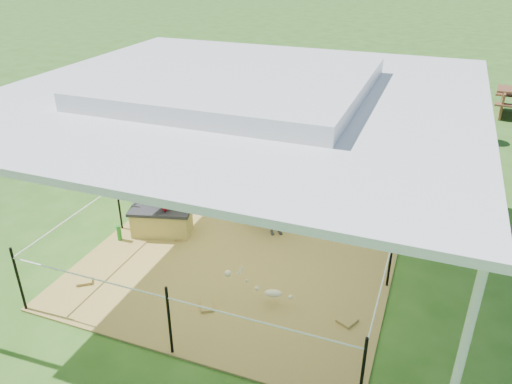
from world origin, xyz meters
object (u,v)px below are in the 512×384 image
(woman, at_px, (163,181))
(distant_person, at_px, (429,103))
(trash_barrel, at_px, (474,124))
(foal, at_px, (273,292))
(straw_bale, at_px, (162,222))
(pony, at_px, (263,209))
(picnic_table_near, at_px, (396,105))
(green_bottle, at_px, (119,233))

(woman, distance_m, distant_person, 8.56)
(distant_person, bearing_deg, trash_barrel, 129.91)
(foal, bearing_deg, woman, 140.14)
(straw_bale, height_order, pony, pony)
(foal, relative_size, distant_person, 0.73)
(trash_barrel, xyz_separation_m, picnic_table_near, (-2.01, 1.17, -0.06))
(straw_bale, height_order, green_bottle, straw_bale)
(straw_bale, relative_size, trash_barrel, 1.16)
(straw_bale, height_order, distant_person, distant_person)
(green_bottle, relative_size, trash_barrel, 0.32)
(green_bottle, distance_m, pony, 2.41)
(pony, relative_size, picnic_table_near, 0.59)
(straw_bale, height_order, trash_barrel, trash_barrel)
(straw_bale, height_order, woman, woman)
(pony, distance_m, foal, 1.95)
(straw_bale, distance_m, trash_barrel, 8.29)
(green_bottle, xyz_separation_m, pony, (2.12, 1.11, 0.29))
(pony, bearing_deg, woman, 135.55)
(distant_person, bearing_deg, woman, 56.55)
(straw_bale, bearing_deg, picnic_table_near, 69.52)
(trash_barrel, height_order, picnic_table_near, trash_barrel)
(straw_bale, xyz_separation_m, distant_person, (3.79, 7.71, 0.29))
(pony, bearing_deg, picnic_table_near, 10.60)
(woman, xyz_separation_m, green_bottle, (-0.65, -0.45, -0.86))
(green_bottle, bearing_deg, distant_person, 62.00)
(picnic_table_near, distance_m, distant_person, 0.89)
(pony, height_order, distant_person, distant_person)
(woman, relative_size, distant_person, 1.08)
(woman, xyz_separation_m, pony, (1.47, 0.66, -0.58))
(pony, xyz_separation_m, trash_barrel, (3.36, 6.00, -0.04))
(straw_bale, bearing_deg, trash_barrel, 53.50)
(woman, xyz_separation_m, foal, (2.27, -1.10, -0.78))
(trash_barrel, xyz_separation_m, distant_person, (-1.15, 1.04, 0.12))
(green_bottle, relative_size, foal, 0.34)
(foal, bearing_deg, pony, 100.33)
(straw_bale, xyz_separation_m, green_bottle, (-0.55, -0.45, -0.08))
(woman, relative_size, trash_barrel, 1.40)
(pony, bearing_deg, straw_bale, 134.17)
(woman, distance_m, trash_barrel, 8.26)
(woman, height_order, trash_barrel, woman)
(woman, relative_size, pony, 1.15)
(trash_barrel, height_order, distant_person, distant_person)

